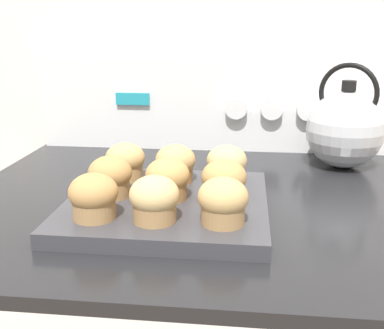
{
  "coord_description": "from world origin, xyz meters",
  "views": [
    {
      "loc": [
        0.08,
        -0.4,
        1.17
      ],
      "look_at": [
        0.0,
        0.28,
        0.97
      ],
      "focal_mm": 45.0,
      "sensor_mm": 36.0,
      "label": 1
    }
  ],
  "objects_px": {
    "muffin_r1_c0": "(110,177)",
    "muffin_r1_c1": "(167,179)",
    "muffin_r0_c0": "(94,197)",
    "muffin_r2_c1": "(175,164)",
    "muffin_r2_c0": "(125,162)",
    "muffin_pan": "(167,205)",
    "muffin_r2_c2": "(227,164)",
    "muffin_r1_c2": "(224,181)",
    "muffin_r0_c2": "(223,202)",
    "tea_kettle": "(346,128)",
    "muffin_r0_c1": "(154,200)"
  },
  "relations": [
    {
      "from": "muffin_r1_c0",
      "to": "muffin_r2_c0",
      "type": "height_order",
      "value": "same"
    },
    {
      "from": "muffin_r2_c0",
      "to": "muffin_r1_c2",
      "type": "bearing_deg",
      "value": -26.94
    },
    {
      "from": "muffin_r0_c2",
      "to": "muffin_r2_c1",
      "type": "xyz_separation_m",
      "value": [
        -0.09,
        0.17,
        0.0
      ]
    },
    {
      "from": "muffin_pan",
      "to": "muffin_r0_c2",
      "type": "xyz_separation_m",
      "value": [
        0.09,
        -0.09,
        0.04
      ]
    },
    {
      "from": "muffin_r0_c2",
      "to": "muffin_r2_c0",
      "type": "bearing_deg",
      "value": 135.15
    },
    {
      "from": "muffin_r0_c0",
      "to": "muffin_r0_c1",
      "type": "distance_m",
      "value": 0.08
    },
    {
      "from": "muffin_pan",
      "to": "tea_kettle",
      "type": "xyz_separation_m",
      "value": [
        0.31,
        0.28,
        0.07
      ]
    },
    {
      "from": "muffin_pan",
      "to": "muffin_r0_c1",
      "type": "xyz_separation_m",
      "value": [
        -0.0,
        -0.09,
        0.04
      ]
    },
    {
      "from": "muffin_r0_c1",
      "to": "muffin_r1_c0",
      "type": "relative_size",
      "value": 1.0
    },
    {
      "from": "muffin_r0_c0",
      "to": "muffin_r1_c2",
      "type": "relative_size",
      "value": 1.0
    },
    {
      "from": "muffin_pan",
      "to": "muffin_r2_c1",
      "type": "height_order",
      "value": "muffin_r2_c1"
    },
    {
      "from": "muffin_r0_c0",
      "to": "muffin_r1_c2",
      "type": "distance_m",
      "value": 0.19
    },
    {
      "from": "muffin_r1_c0",
      "to": "tea_kettle",
      "type": "bearing_deg",
      "value": 35.08
    },
    {
      "from": "muffin_r0_c0",
      "to": "muffin_r2_c1",
      "type": "bearing_deg",
      "value": 63.53
    },
    {
      "from": "muffin_pan",
      "to": "muffin_r2_c2",
      "type": "height_order",
      "value": "muffin_r2_c2"
    },
    {
      "from": "muffin_r0_c2",
      "to": "tea_kettle",
      "type": "distance_m",
      "value": 0.42
    },
    {
      "from": "muffin_r1_c1",
      "to": "muffin_r1_c2",
      "type": "relative_size",
      "value": 1.0
    },
    {
      "from": "muffin_pan",
      "to": "tea_kettle",
      "type": "relative_size",
      "value": 1.45
    },
    {
      "from": "muffin_pan",
      "to": "muffin_r2_c0",
      "type": "height_order",
      "value": "muffin_r2_c0"
    },
    {
      "from": "muffin_r0_c0",
      "to": "muffin_r2_c0",
      "type": "height_order",
      "value": "same"
    },
    {
      "from": "muffin_r0_c1",
      "to": "muffin_r2_c2",
      "type": "xyz_separation_m",
      "value": [
        0.09,
        0.18,
        0.0
      ]
    },
    {
      "from": "muffin_r1_c0",
      "to": "muffin_r1_c1",
      "type": "distance_m",
      "value": 0.09
    },
    {
      "from": "muffin_r1_c2",
      "to": "muffin_r0_c2",
      "type": "bearing_deg",
      "value": -88.03
    },
    {
      "from": "muffin_r0_c2",
      "to": "tea_kettle",
      "type": "xyz_separation_m",
      "value": [
        0.22,
        0.36,
        0.03
      ]
    },
    {
      "from": "muffin_r0_c2",
      "to": "tea_kettle",
      "type": "relative_size",
      "value": 0.32
    },
    {
      "from": "muffin_r1_c1",
      "to": "muffin_r2_c0",
      "type": "bearing_deg",
      "value": 134.58
    },
    {
      "from": "muffin_r0_c0",
      "to": "muffin_r1_c2",
      "type": "xyz_separation_m",
      "value": [
        0.17,
        0.09,
        0.0
      ]
    },
    {
      "from": "muffin_r1_c1",
      "to": "muffin_r2_c1",
      "type": "height_order",
      "value": "same"
    },
    {
      "from": "muffin_r1_c1",
      "to": "muffin_r2_c2",
      "type": "bearing_deg",
      "value": 47.06
    },
    {
      "from": "muffin_r1_c2",
      "to": "muffin_r2_c1",
      "type": "xyz_separation_m",
      "value": [
        -0.08,
        0.08,
        0.0
      ]
    },
    {
      "from": "muffin_pan",
      "to": "muffin_r2_c0",
      "type": "relative_size",
      "value": 4.49
    },
    {
      "from": "muffin_r0_c0",
      "to": "muffin_r2_c0",
      "type": "relative_size",
      "value": 1.0
    },
    {
      "from": "muffin_r0_c1",
      "to": "muffin_r1_c1",
      "type": "relative_size",
      "value": 1.0
    },
    {
      "from": "tea_kettle",
      "to": "muffin_r1_c2",
      "type": "bearing_deg",
      "value": -128.81
    },
    {
      "from": "muffin_pan",
      "to": "muffin_r1_c0",
      "type": "distance_m",
      "value": 0.1
    },
    {
      "from": "muffin_r2_c2",
      "to": "tea_kettle",
      "type": "distance_m",
      "value": 0.29
    },
    {
      "from": "muffin_pan",
      "to": "muffin_r2_c1",
      "type": "relative_size",
      "value": 4.49
    },
    {
      "from": "muffin_r1_c1",
      "to": "muffin_r2_c2",
      "type": "distance_m",
      "value": 0.12
    },
    {
      "from": "tea_kettle",
      "to": "muffin_r2_c1",
      "type": "bearing_deg",
      "value": -147.75
    },
    {
      "from": "muffin_pan",
      "to": "muffin_r2_c2",
      "type": "relative_size",
      "value": 4.49
    },
    {
      "from": "muffin_r1_c1",
      "to": "tea_kettle",
      "type": "bearing_deg",
      "value": 42.22
    },
    {
      "from": "muffin_r1_c2",
      "to": "muffin_r0_c0",
      "type": "bearing_deg",
      "value": -152.82
    },
    {
      "from": "muffin_r2_c2",
      "to": "muffin_r2_c0",
      "type": "bearing_deg",
      "value": -178.96
    },
    {
      "from": "muffin_r0_c0",
      "to": "muffin_r0_c2",
      "type": "relative_size",
      "value": 1.0
    },
    {
      "from": "tea_kettle",
      "to": "muffin_r0_c0",
      "type": "bearing_deg",
      "value": -137.11
    },
    {
      "from": "muffin_r0_c2",
      "to": "muffin_r1_c0",
      "type": "height_order",
      "value": "same"
    },
    {
      "from": "muffin_r2_c0",
      "to": "muffin_pan",
      "type": "bearing_deg",
      "value": -45.16
    },
    {
      "from": "muffin_r0_c1",
      "to": "muffin_r0_c2",
      "type": "height_order",
      "value": "same"
    },
    {
      "from": "tea_kettle",
      "to": "muffin_r0_c2",
      "type": "bearing_deg",
      "value": -121.26
    },
    {
      "from": "muffin_r1_c0",
      "to": "muffin_r2_c2",
      "type": "xyz_separation_m",
      "value": [
        0.17,
        0.09,
        0.0
      ]
    }
  ]
}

